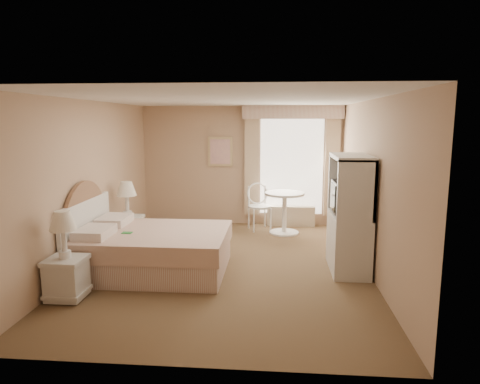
# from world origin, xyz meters

# --- Properties ---
(room) EXTENTS (4.21, 5.51, 2.51)m
(room) POSITION_xyz_m (0.00, 0.00, 1.25)
(room) COLOR brown
(room) RESTS_ON ground
(window) EXTENTS (2.05, 0.22, 2.51)m
(window) POSITION_xyz_m (1.05, 2.65, 1.34)
(window) COLOR white
(window) RESTS_ON room
(framed_art) EXTENTS (0.52, 0.04, 0.62)m
(framed_art) POSITION_xyz_m (-0.45, 2.71, 1.55)
(framed_art) COLOR tan
(framed_art) RESTS_ON room
(bed) EXTENTS (2.11, 1.62, 1.43)m
(bed) POSITION_xyz_m (-1.12, -0.33, 0.35)
(bed) COLOR tan
(bed) RESTS_ON room
(nightstand_near) EXTENTS (0.46, 0.46, 1.10)m
(nightstand_near) POSITION_xyz_m (-1.84, -1.40, 0.42)
(nightstand_near) COLOR silver
(nightstand_near) RESTS_ON room
(nightstand_far) EXTENTS (0.47, 0.47, 1.14)m
(nightstand_far) POSITION_xyz_m (-1.84, 0.84, 0.43)
(nightstand_far) COLOR silver
(nightstand_far) RESTS_ON room
(round_table) EXTENTS (0.77, 0.77, 0.82)m
(round_table) POSITION_xyz_m (0.90, 1.99, 0.54)
(round_table) COLOR white
(round_table) RESTS_ON room
(cafe_chair) EXTENTS (0.59, 0.59, 0.95)m
(cafe_chair) POSITION_xyz_m (0.38, 2.29, 0.55)
(cafe_chair) COLOR white
(cafe_chair) RESTS_ON room
(armoire) EXTENTS (0.52, 1.03, 1.71)m
(armoire) POSITION_xyz_m (1.81, -0.03, 0.71)
(armoire) COLOR silver
(armoire) RESTS_ON room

